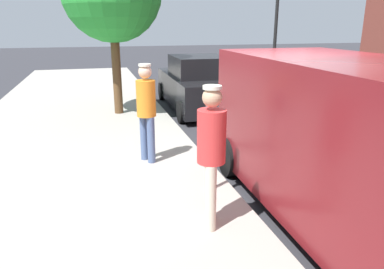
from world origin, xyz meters
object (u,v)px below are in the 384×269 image
parked_sedan_behind (198,85)px  traffic_light_corner (293,3)px  pedestrian_in_orange (146,107)px  parking_meter_near (212,124)px  parked_van (362,145)px  pedestrian_in_red (211,149)px

parked_sedan_behind → traffic_light_corner: 8.88m
pedestrian_in_orange → traffic_light_corner: (-8.63, -10.09, 2.35)m
parked_sedan_behind → traffic_light_corner: size_ratio=0.86×
parking_meter_near → parked_sedan_behind: parking_meter_near is taller
pedestrian_in_orange → parked_van: parked_van is taller
pedestrian_in_red → parked_sedan_behind: pedestrian_in_red is taller
parked_van → traffic_light_corner: bearing=-116.5°
pedestrian_in_orange → pedestrian_in_red: size_ratio=1.00×
parked_van → parked_sedan_behind: parked_van is taller
pedestrian_in_orange → parked_sedan_behind: size_ratio=0.40×
parked_sedan_behind → traffic_light_corner: (-6.35, -5.56, 2.77)m
pedestrian_in_orange → parked_van: (-2.24, 2.75, -0.01)m
parking_meter_near → traffic_light_corner: 14.18m
pedestrian_in_red → traffic_light_corner: (-8.23, -12.51, 2.35)m
pedestrian_in_orange → parked_van: size_ratio=0.34×
parking_meter_near → pedestrian_in_orange: bearing=-63.2°
pedestrian_in_red → parked_van: (-1.83, 0.32, -0.01)m
parking_meter_near → pedestrian_in_orange: pedestrian_in_orange is taller
pedestrian_in_orange → traffic_light_corner: bearing=-130.6°
parking_meter_near → pedestrian_in_red: (0.33, 0.96, -0.02)m
parking_meter_near → parked_sedan_behind: size_ratio=0.34×
parking_meter_near → pedestrian_in_red: bearing=71.1°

